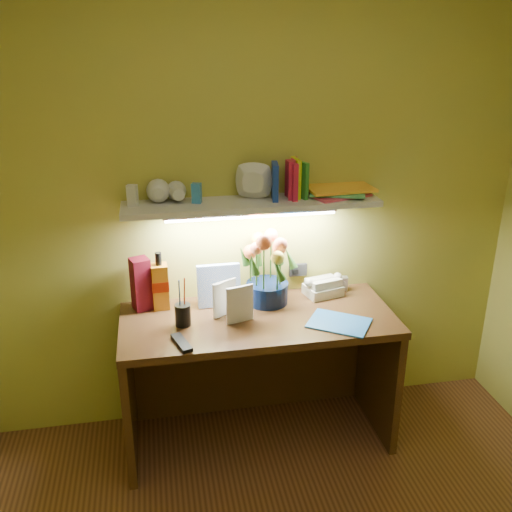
{
  "coord_description": "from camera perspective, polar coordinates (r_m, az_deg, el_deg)",
  "views": [
    {
      "loc": [
        -0.49,
        -1.35,
        2.11
      ],
      "look_at": [
        0.02,
        1.35,
        1.03
      ],
      "focal_mm": 40.0,
      "sensor_mm": 36.0,
      "label": 1
    }
  ],
  "objects": [
    {
      "name": "desk",
      "position": [
        3.12,
        0.23,
        -12.22
      ],
      "size": [
        1.4,
        0.6,
        0.75
      ],
      "primitive_type": "cube",
      "color": "#3C2610",
      "rests_on": "ground"
    },
    {
      "name": "desk_book_b",
      "position": [
        2.81,
        -2.96,
        -5.12
      ],
      "size": [
        0.14,
        0.05,
        0.2
      ],
      "primitive_type": "imported",
      "rotation": [
        0.0,
        0.0,
        0.24
      ],
      "color": "silver",
      "rests_on": "desk"
    },
    {
      "name": "desk_clock",
      "position": [
        3.24,
        8.41,
        -2.74
      ],
      "size": [
        0.09,
        0.05,
        0.08
      ],
      "primitive_type": "cube",
      "rotation": [
        0.0,
        0.0,
        -0.16
      ],
      "color": "silver",
      "rests_on": "desk"
    },
    {
      "name": "desk_book_a",
      "position": [
        2.87,
        -4.31,
        -4.62
      ],
      "size": [
        0.14,
        0.08,
        0.19
      ],
      "primitive_type": "imported",
      "rotation": [
        0.0,
        0.0,
        0.47
      ],
      "color": "beige",
      "rests_on": "desk"
    },
    {
      "name": "telephone",
      "position": [
        3.17,
        6.74,
        -2.92
      ],
      "size": [
        0.22,
        0.18,
        0.11
      ],
      "primitive_type": null,
      "rotation": [
        0.0,
        0.0,
        0.24
      ],
      "color": "beige",
      "rests_on": "desk"
    },
    {
      "name": "wall_shelf",
      "position": [
        2.89,
        0.31,
        5.97
      ],
      "size": [
        1.3,
        0.32,
        0.23
      ],
      "color": "silver",
      "rests_on": "ground"
    },
    {
      "name": "blue_folder",
      "position": [
        2.9,
        8.3,
        -6.63
      ],
      "size": [
        0.36,
        0.34,
        0.01
      ],
      "primitive_type": "cube",
      "rotation": [
        0.0,
        0.0,
        -0.59
      ],
      "color": "#2C79CB",
      "rests_on": "desk"
    },
    {
      "name": "whisky_bottle",
      "position": [
        3.0,
        -9.59,
        -2.44
      ],
      "size": [
        0.09,
        0.09,
        0.31
      ],
      "primitive_type": null,
      "rotation": [
        0.0,
        0.0,
        0.05
      ],
      "color": "#BD6C12",
      "rests_on": "desk"
    },
    {
      "name": "whisky_box",
      "position": [
        3.02,
        -11.42,
        -2.76
      ],
      "size": [
        0.12,
        0.12,
        0.28
      ],
      "primitive_type": "cube",
      "rotation": [
        0.0,
        0.0,
        0.34
      ],
      "color": "#5E0B18",
      "rests_on": "desk"
    },
    {
      "name": "flower_bouquet",
      "position": [
        3.01,
        1.14,
        -1.22
      ],
      "size": [
        0.26,
        0.26,
        0.39
      ],
      "primitive_type": null,
      "rotation": [
        0.0,
        0.0,
        0.04
      ],
      "color": "#081636",
      "rests_on": "desk"
    },
    {
      "name": "tv_remote",
      "position": [
        2.71,
        -7.46,
        -8.6
      ],
      "size": [
        0.1,
        0.18,
        0.02
      ],
      "primitive_type": "cube",
      "rotation": [
        0.0,
        0.0,
        0.3
      ],
      "color": "black",
      "rests_on": "desk"
    },
    {
      "name": "art_card",
      "position": [
        3.01,
        -3.74,
        -2.95
      ],
      "size": [
        0.23,
        0.05,
        0.23
      ],
      "primitive_type": null,
      "rotation": [
        0.0,
        0.0,
        0.01
      ],
      "color": "silver",
      "rests_on": "desk"
    },
    {
      "name": "pen_cup",
      "position": [
        2.84,
        -7.36,
        -5.14
      ],
      "size": [
        0.1,
        0.1,
        0.19
      ],
      "primitive_type": "cylinder",
      "rotation": [
        0.0,
        0.0,
        0.36
      ],
      "color": "black",
      "rests_on": "desk"
    }
  ]
}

